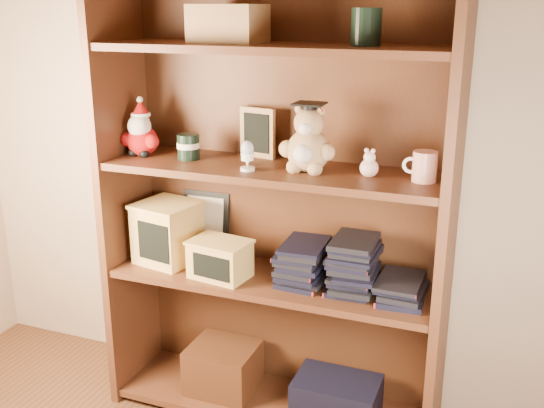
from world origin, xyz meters
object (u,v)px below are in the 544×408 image
(bookcase, at_px, (277,211))
(teacher_mug, at_px, (424,166))
(grad_teddy_bear, at_px, (308,145))
(treats_box, at_px, (168,232))

(bookcase, relative_size, teacher_mug, 15.05)
(grad_teddy_bear, relative_size, teacher_mug, 2.15)
(bookcase, distance_m, treats_box, 0.43)
(teacher_mug, bearing_deg, grad_teddy_bear, -178.93)
(bookcase, xyz_separation_m, teacher_mug, (0.50, -0.05, 0.22))
(grad_teddy_bear, bearing_deg, bookcase, 156.08)
(grad_teddy_bear, xyz_separation_m, treats_box, (-0.54, 0.01, -0.37))
(bookcase, height_order, treats_box, bookcase)
(grad_teddy_bear, relative_size, treats_box, 0.95)
(grad_teddy_bear, height_order, teacher_mug, grad_teddy_bear)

